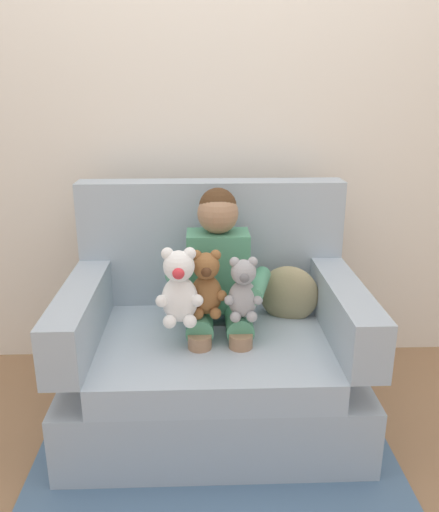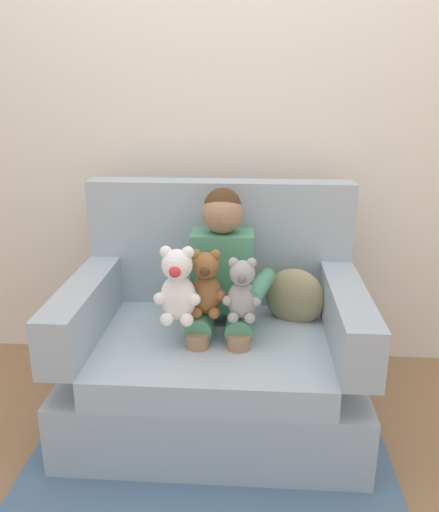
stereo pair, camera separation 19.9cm
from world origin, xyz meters
The scene contains 8 objects.
ground_plane centered at (0.00, 0.00, 0.00)m, with size 8.00×8.00×0.00m, color #936D4C.
back_wall centered at (0.00, 0.64, 1.30)m, with size 6.00×0.10×2.60m, color silver.
armchair centered at (0.00, 0.05, 0.31)m, with size 1.19×0.85×0.98m.
seated_child centered at (0.02, 0.06, 0.62)m, with size 0.45×0.39×0.82m.
plush_grey centered at (0.11, -0.10, 0.64)m, with size 0.15×0.12×0.25m.
plush_brown centered at (-0.03, -0.06, 0.65)m, with size 0.16×0.13×0.27m.
plush_white centered at (-0.13, -0.13, 0.66)m, with size 0.18×0.15×0.30m.
throw_pillow centered at (0.34, 0.16, 0.51)m, with size 0.26×0.12×0.26m, color #998C66.
Camera 1 is at (-0.05, -1.94, 1.39)m, focal length 36.26 mm.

